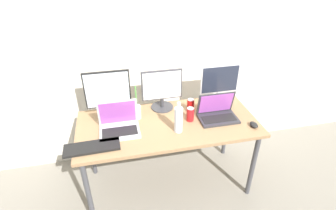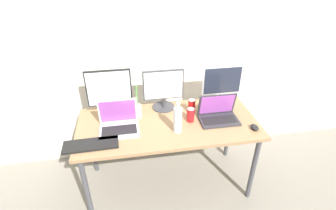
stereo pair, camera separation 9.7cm
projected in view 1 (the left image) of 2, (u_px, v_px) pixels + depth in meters
ground_plane at (168, 182)px, 2.68m from camera, size 16.00×16.00×0.00m
wall_back at (155, 40)px, 2.50m from camera, size 7.00×0.08×2.60m
work_desk at (168, 129)px, 2.34m from camera, size 1.57×0.72×0.74m
monitor_left at (108, 92)px, 2.30m from camera, size 0.40×0.18×0.43m
monitor_center at (162, 89)px, 2.41m from camera, size 0.38×0.21×0.39m
monitor_right at (219, 82)px, 2.50m from camera, size 0.38×0.18×0.39m
laptop_silver at (119, 124)px, 2.18m from camera, size 0.33×0.25×0.26m
laptop_secondary at (217, 113)px, 2.34m from camera, size 0.34×0.22×0.23m
keyboard_main at (92, 147)px, 2.00m from camera, size 0.43×0.16×0.02m
mouse_by_keyboard at (254, 125)px, 2.24m from camera, size 0.06×0.09×0.04m
water_bottle at (179, 118)px, 2.13m from camera, size 0.07×0.07×0.28m
soda_can_near_keyboard at (190, 114)px, 2.30m from camera, size 0.07×0.07×0.13m
soda_can_by_laptop at (191, 105)px, 2.43m from camera, size 0.07×0.07×0.13m
bamboo_vase at (137, 111)px, 2.33m from camera, size 0.07×0.07×0.32m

